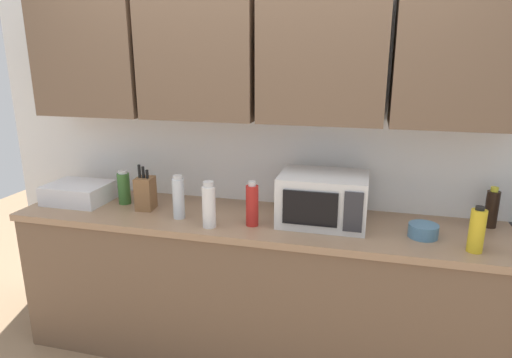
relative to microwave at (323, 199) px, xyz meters
The scene contains 12 objects.
wall_back_with_cabinets 0.70m from the microwave, 152.65° to the left, with size 3.70×0.38×2.60m.
counter_run 0.71m from the microwave, behind, with size 2.83×0.63×0.90m.
microwave is the anchor object (origin of this frame).
dish_rack 1.56m from the microwave, behind, with size 0.38×0.30×0.12m, color silver.
knife_block 1.07m from the microwave, behind, with size 0.11×0.13×0.28m.
bottle_white_jar 0.63m from the microwave, 159.15° to the right, with size 0.07×0.07×0.26m.
bottle_yellow_mustard 0.78m from the microwave, 15.13° to the right, with size 0.07×0.07×0.23m.
bottle_red_sauce 0.40m from the microwave, 159.02° to the right, with size 0.07×0.07×0.25m.
bottle_green_oil 1.25m from the microwave, behind, with size 0.08×0.08×0.21m.
bottle_clear_tall 0.82m from the microwave, behind, with size 0.07×0.07×0.26m.
bottle_soy_dark 0.91m from the microwave, 10.32° to the left, with size 0.07×0.07×0.23m.
bowl_ceramic_small 0.55m from the microwave, ahead, with size 0.15×0.15×0.07m, color teal.
Camera 1 is at (0.62, -2.62, 1.80)m, focal length 30.81 mm.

